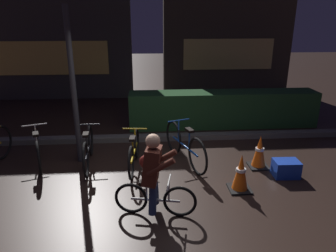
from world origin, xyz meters
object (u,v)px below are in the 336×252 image
parked_bike_right_mid (185,145)px  traffic_cone_far (259,152)px  street_post (73,89)px  parked_bike_center_left (88,148)px  parked_bike_left_mid (38,148)px  cyclist (153,175)px  traffic_cone_near (241,173)px  parked_bike_center_right (134,151)px  blue_crate (286,168)px

parked_bike_right_mid → traffic_cone_far: (1.38, -0.29, -0.05)m
street_post → parked_bike_center_left: 1.15m
parked_bike_left_mid → traffic_cone_far: size_ratio=2.36×
parked_bike_left_mid → parked_bike_center_left: parked_bike_center_left is taller
parked_bike_left_mid → parked_bike_center_left: (0.97, -0.11, 0.01)m
parked_bike_right_mid → cyclist: size_ratio=1.32×
traffic_cone_near → parked_bike_right_mid: bearing=126.0°
street_post → traffic_cone_near: 3.33m
traffic_cone_far → parked_bike_center_right: bearing=176.1°
parked_bike_left_mid → parked_bike_center_right: size_ratio=0.99×
cyclist → parked_bike_left_mid: bearing=151.2°
parked_bike_center_left → parked_bike_right_mid: bearing=-95.5°
parked_bike_right_mid → traffic_cone_far: bearing=-121.3°
parked_bike_center_right → traffic_cone_near: (1.76, -0.95, -0.01)m
parked_bike_center_right → parked_bike_right_mid: bearing=-77.8°
parked_bike_center_right → traffic_cone_far: bearing=-89.3°
traffic_cone_near → cyclist: (-1.43, -0.56, 0.32)m
parked_bike_left_mid → parked_bike_right_mid: bearing=-112.7°
blue_crate → street_post: bearing=166.6°
traffic_cone_near → blue_crate: traffic_cone_near is taller
traffic_cone_near → traffic_cone_far: (0.59, 0.79, 0.00)m
parked_bike_right_mid → traffic_cone_near: 1.34m
parked_bike_center_right → blue_crate: (2.71, -0.55, -0.17)m
traffic_cone_far → cyclist: size_ratio=0.51×
parked_bike_center_left → cyclist: 2.09m
traffic_cone_near → parked_bike_center_right: bearing=151.5°
parked_bike_left_mid → parked_bike_center_left: bearing=-116.1°
traffic_cone_near → cyclist: size_ratio=0.51×
traffic_cone_near → blue_crate: 1.04m
parked_bike_center_right → traffic_cone_far: 2.36m
traffic_cone_far → cyclist: bearing=-146.2°
parked_bike_center_right → cyclist: bearing=-163.2°
parked_bike_center_left → cyclist: cyclist is taller
parked_bike_center_left → parked_bike_center_right: parked_bike_center_left is taller
parked_bike_right_mid → cyclist: bearing=139.0°
parked_bike_center_right → traffic_cone_far: (2.35, -0.16, -0.01)m
street_post → parked_bike_center_right: bearing=-17.8°
cyclist → traffic_cone_near: bearing=32.0°
blue_crate → parked_bike_left_mid: bearing=169.7°
parked_bike_center_right → parked_bike_right_mid: size_ratio=0.92×
street_post → blue_crate: size_ratio=6.63×
parked_bike_left_mid → blue_crate: bearing=-120.0°
traffic_cone_far → parked_bike_center_left: bearing=174.2°
traffic_cone_far → cyclist: cyclist is taller
street_post → parked_bike_right_mid: size_ratio=1.77×
parked_bike_center_right → cyclist: cyclist is taller
street_post → traffic_cone_far: 3.65m
parked_bike_center_left → parked_bike_center_right: size_ratio=1.06×
traffic_cone_near → traffic_cone_far: size_ratio=1.00×
street_post → parked_bike_right_mid: bearing=-6.0°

